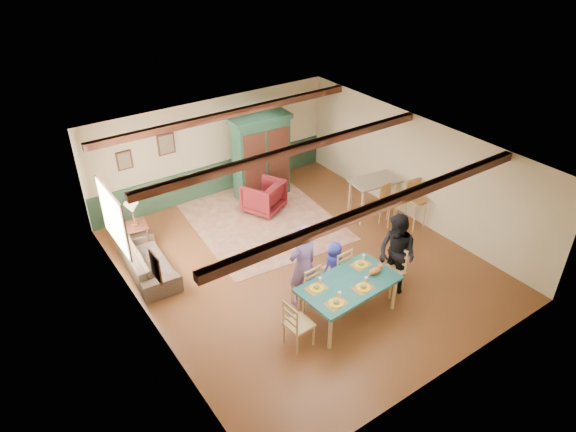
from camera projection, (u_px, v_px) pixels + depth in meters
floor at (301, 262)px, 11.63m from camera, size 8.00×8.00×0.00m
wall_back at (213, 148)px, 13.72m from camera, size 7.00×0.02×2.70m
wall_left at (144, 269)px, 9.22m from camera, size 0.02×8.00×2.70m
wall_right at (416, 170)px, 12.62m from camera, size 0.02×8.00×2.70m
ceiling at (302, 153)px, 10.21m from camera, size 7.00×8.00×0.02m
wainscot_back at (216, 178)px, 14.18m from camera, size 6.95×0.03×0.90m
ceiling_beam_front at (382, 205)px, 8.65m from camera, size 6.95×0.16×0.16m
ceiling_beam_mid at (291, 151)px, 10.54m from camera, size 6.95×0.16×0.16m
ceiling_beam_back at (229, 114)px, 12.36m from camera, size 6.95×0.16×0.16m
window_left at (113, 218)px, 10.32m from camera, size 0.06×1.60×1.30m
picture_left_wall at (156, 267)px, 8.61m from camera, size 0.04×0.42×0.52m
picture_back_a at (166, 144)px, 12.83m from camera, size 0.45×0.04×0.55m
picture_back_b at (125, 160)px, 12.38m from camera, size 0.38×0.04×0.48m
dining_table at (348, 299)px, 9.94m from camera, size 1.99×1.19×0.80m
dining_chair_far_left at (305, 284)px, 10.17m from camera, size 0.48×0.50×1.02m
dining_chair_far_right at (337, 268)px, 10.62m from camera, size 0.48×0.50×1.02m
dining_chair_end_left at (299, 323)px, 9.23m from camera, size 0.50×0.48×1.02m
dining_chair_end_right at (391, 271)px, 10.54m from camera, size 0.50×0.48×1.02m
person_man at (303, 265)px, 10.01m from camera, size 0.70×0.48×1.84m
person_woman at (397, 254)px, 10.40m from camera, size 0.72×0.90×1.76m
person_child at (334, 265)px, 10.67m from camera, size 0.55×0.38×1.07m
cat at (375, 270)px, 9.92m from camera, size 0.39×0.17×0.19m
place_setting_near_left at (336, 301)px, 9.21m from camera, size 0.45×0.35×0.11m
place_setting_near_center at (363, 286)px, 9.58m from camera, size 0.45×0.35×0.11m
place_setting_far_left at (317, 286)px, 9.57m from camera, size 0.45×0.35×0.11m
place_setting_far_right at (361, 263)px, 10.19m from camera, size 0.45×0.35×0.11m
area_rug at (262, 220)px, 13.16m from camera, size 3.67×4.24×0.01m
armoire at (261, 157)px, 13.71m from camera, size 1.66×0.73×2.30m
armchair at (263, 196)px, 13.37m from camera, size 1.22×1.23×0.85m
sofa at (148, 261)px, 11.17m from camera, size 0.96×2.15×0.61m
end_table at (137, 237)px, 11.95m from camera, size 0.58×0.58×0.64m
table_lamp at (133, 214)px, 11.63m from camera, size 0.35×0.35×0.59m
counter_table at (374, 198)px, 13.12m from camera, size 1.31×0.87×1.03m
bar_stool_left at (389, 206)px, 12.74m from camera, size 0.40×0.44×1.07m
bar_stool_right at (416, 205)px, 12.59m from camera, size 0.49×0.53×1.24m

